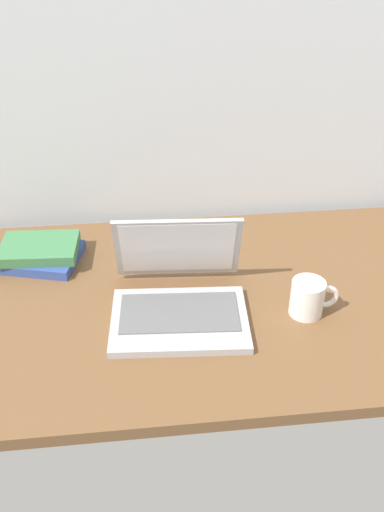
# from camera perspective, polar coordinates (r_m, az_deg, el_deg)

# --- Properties ---
(desk) EXTENTS (1.60, 0.76, 0.03)m
(desk) POSITION_cam_1_polar(r_m,az_deg,el_deg) (1.38, 1.61, -4.55)
(desk) COLOR brown
(desk) RESTS_ON ground
(laptop) EXTENTS (0.32, 0.31, 0.21)m
(laptop) POSITION_cam_1_polar(r_m,az_deg,el_deg) (1.30, -1.35, -3.91)
(laptop) COLOR #B2B5BA
(laptop) RESTS_ON desk
(coffee_mug) EXTENTS (0.11, 0.08, 0.09)m
(coffee_mug) POSITION_cam_1_polar(r_m,az_deg,el_deg) (1.32, 11.75, -4.13)
(coffee_mug) COLOR white
(coffee_mug) RESTS_ON desk
(book_stack) EXTENTS (0.23, 0.20, 0.05)m
(book_stack) POSITION_cam_1_polar(r_m,az_deg,el_deg) (1.53, -15.16, 0.33)
(book_stack) COLOR #334C99
(book_stack) RESTS_ON desk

